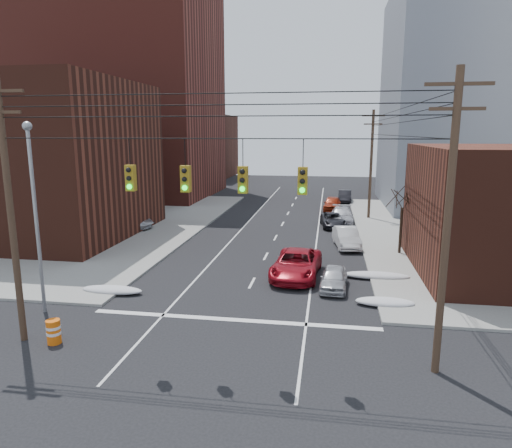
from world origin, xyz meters
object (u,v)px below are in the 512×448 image
(parked_car_d, at_px, (342,216))
(lot_car_a, at_px, (90,234))
(construction_barrel, at_px, (54,331))
(parked_car_c, at_px, (333,220))
(lot_car_c, at_px, (47,229))
(parked_car_e, at_px, (332,204))
(parked_car_b, at_px, (346,237))
(red_pickup, at_px, (296,264))
(lot_car_b, at_px, (127,221))
(parked_car_f, at_px, (345,196))
(parked_car_a, at_px, (334,278))
(lot_car_d, at_px, (90,222))

(parked_car_d, bearing_deg, lot_car_a, -148.84)
(parked_car_d, height_order, construction_barrel, parked_car_d)
(parked_car_c, xyz_separation_m, lot_car_c, (-23.66, -8.96, 0.26))
(parked_car_c, bearing_deg, lot_car_a, -159.06)
(parked_car_e, bearing_deg, parked_car_b, -83.16)
(parked_car_b, xyz_separation_m, lot_car_a, (-20.24, -2.28, 0.08))
(red_pickup, xyz_separation_m, lot_car_b, (-16.28, 11.33, 0.01))
(red_pickup, height_order, parked_car_b, red_pickup)
(parked_car_b, bearing_deg, parked_car_c, 89.55)
(parked_car_f, xyz_separation_m, lot_car_b, (-20.16, -20.43, 0.08))
(parked_car_e, distance_m, lot_car_a, 27.28)
(parked_car_c, bearing_deg, lot_car_c, -165.55)
(parked_car_f, distance_m, construction_barrel, 44.54)
(lot_car_b, bearing_deg, parked_car_d, -68.68)
(parked_car_a, relative_size, parked_car_b, 0.79)
(lot_car_c, relative_size, construction_barrel, 5.04)
(parked_car_d, relative_size, lot_car_c, 1.04)
(parked_car_b, height_order, parked_car_c, parked_car_b)
(lot_car_b, bearing_deg, lot_car_c, 136.52)
(parked_car_b, distance_m, lot_car_b, 19.86)
(parked_car_c, distance_m, parked_car_f, 16.11)
(lot_car_b, xyz_separation_m, lot_car_d, (-2.75, -1.59, 0.11))
(parked_car_b, relative_size, lot_car_a, 1.10)
(red_pickup, relative_size, lot_car_a, 1.39)
(parked_car_f, bearing_deg, construction_barrel, -106.58)
(parked_car_e, xyz_separation_m, lot_car_d, (-21.32, -15.44, 0.15))
(parked_car_c, distance_m, lot_car_a, 21.68)
(parked_car_a, distance_m, lot_car_b, 22.77)
(parked_car_c, height_order, parked_car_d, parked_car_d)
(lot_car_c, bearing_deg, parked_car_e, -71.30)
(parked_car_c, relative_size, lot_car_c, 0.90)
(parked_car_b, xyz_separation_m, parked_car_d, (-0.16, 9.23, 0.02))
(red_pickup, height_order, parked_car_d, red_pickup)
(red_pickup, height_order, parked_car_a, red_pickup)
(parked_car_a, distance_m, lot_car_d, 24.26)
(parked_car_e, height_order, construction_barrel, parked_car_e)
(parked_car_b, bearing_deg, lot_car_a, 178.79)
(parked_car_a, xyz_separation_m, lot_car_d, (-21.32, 11.59, 0.31))
(parked_car_f, xyz_separation_m, construction_barrel, (-13.40, -42.48, -0.21))
(parked_car_c, bearing_deg, parked_car_f, 78.26)
(parked_car_e, xyz_separation_m, lot_car_a, (-19.20, -19.38, 0.06))
(construction_barrel, bearing_deg, parked_car_d, 65.66)
(red_pickup, distance_m, parked_car_e, 25.28)
(parked_car_d, bearing_deg, parked_car_a, -91.28)
(parked_car_e, xyz_separation_m, lot_car_c, (-23.58, -18.42, 0.13))
(parked_car_a, relative_size, parked_car_d, 0.68)
(parked_car_c, relative_size, parked_car_d, 0.87)
(red_pickup, xyz_separation_m, lot_car_d, (-19.04, 9.73, 0.12))
(parked_car_c, xyz_separation_m, lot_car_a, (-19.27, -9.92, 0.19))
(lot_car_b, height_order, lot_car_d, lot_car_d)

